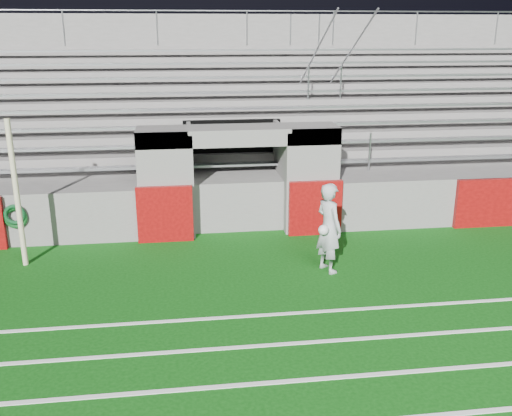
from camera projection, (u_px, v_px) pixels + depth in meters
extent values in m
plane|color=#0B430C|center=(258.00, 291.00, 10.99)|extent=(90.00, 90.00, 0.00)
cylinder|color=beige|center=(17.00, 194.00, 11.74)|extent=(0.11, 0.11, 3.13)
cube|color=white|center=(286.00, 381.00, 8.15)|extent=(28.00, 0.09, 0.01)
cube|color=white|center=(275.00, 345.00, 9.10)|extent=(28.00, 0.09, 0.01)
cube|color=white|center=(266.00, 315.00, 10.04)|extent=(28.00, 0.09, 0.01)
cube|color=slate|center=(164.00, 182.00, 13.68)|extent=(1.20, 1.00, 2.60)
cube|color=slate|center=(311.00, 177.00, 14.13)|extent=(1.20, 1.00, 2.60)
cube|color=black|center=(232.00, 166.00, 15.53)|extent=(2.60, 0.20, 2.50)
cube|color=slate|center=(191.00, 177.00, 14.34)|extent=(0.10, 2.20, 2.50)
cube|color=slate|center=(281.00, 174.00, 14.63)|extent=(0.10, 2.20, 2.50)
cube|color=slate|center=(238.00, 135.00, 13.57)|extent=(4.80, 1.00, 0.40)
cube|color=slate|center=(226.00, 153.00, 17.59)|extent=(26.00, 8.00, 0.20)
cube|color=slate|center=(226.00, 173.00, 17.78)|extent=(26.00, 8.00, 1.05)
cube|color=#650809|center=(165.00, 214.00, 13.34)|extent=(1.30, 0.15, 1.35)
cube|color=#650809|center=(315.00, 208.00, 13.80)|extent=(1.30, 0.15, 1.35)
cube|color=#650809|center=(497.00, 202.00, 14.40)|extent=(2.20, 0.15, 1.25)
cube|color=#97999F|center=(235.00, 164.00, 14.73)|extent=(23.00, 0.28, 0.06)
cube|color=slate|center=(232.00, 158.00, 15.54)|extent=(24.00, 0.75, 0.38)
cube|color=#97999F|center=(232.00, 144.00, 15.32)|extent=(23.00, 0.28, 0.06)
cube|color=slate|center=(229.00, 146.00, 16.19)|extent=(24.00, 0.75, 0.76)
cube|color=#97999F|center=(229.00, 126.00, 15.92)|extent=(23.00, 0.28, 0.06)
cube|color=slate|center=(227.00, 135.00, 16.84)|extent=(24.00, 0.75, 1.14)
cube|color=#97999F|center=(227.00, 108.00, 16.51)|extent=(23.00, 0.28, 0.06)
cube|color=slate|center=(225.00, 124.00, 17.50)|extent=(24.00, 0.75, 1.52)
cube|color=#97999F|center=(225.00, 92.00, 17.11)|extent=(23.00, 0.28, 0.06)
cube|color=slate|center=(223.00, 115.00, 18.15)|extent=(24.00, 0.75, 1.90)
cube|color=#97999F|center=(223.00, 77.00, 17.70)|extent=(23.00, 0.28, 0.06)
cube|color=slate|center=(221.00, 106.00, 18.80)|extent=(24.00, 0.75, 2.28)
cube|color=#97999F|center=(221.00, 63.00, 18.29)|extent=(23.00, 0.28, 0.06)
cube|color=slate|center=(219.00, 97.00, 19.45)|extent=(24.00, 0.75, 2.66)
cube|color=#97999F|center=(219.00, 50.00, 18.89)|extent=(23.00, 0.28, 0.06)
cube|color=slate|center=(218.00, 93.00, 20.07)|extent=(26.00, 0.60, 5.29)
cylinder|color=#A5A8AD|center=(332.00, 153.00, 14.70)|extent=(0.05, 0.05, 1.00)
cylinder|color=#A5A8AD|center=(308.00, 83.00, 17.08)|extent=(0.05, 0.05, 1.00)
cylinder|color=#A5A8AD|center=(290.00, 29.00, 19.45)|extent=(0.05, 0.05, 1.00)
cylinder|color=#A5A8AD|center=(309.00, 66.00, 16.93)|extent=(0.05, 6.02, 3.08)
cylinder|color=#A5A8AD|center=(370.00, 152.00, 14.83)|extent=(0.05, 0.05, 1.00)
cylinder|color=#A5A8AD|center=(341.00, 82.00, 17.20)|extent=(0.05, 0.05, 1.00)
cylinder|color=#A5A8AD|center=(319.00, 29.00, 19.58)|extent=(0.05, 0.05, 1.00)
cylinder|color=#A5A8AD|center=(342.00, 65.00, 17.05)|extent=(0.05, 6.02, 3.08)
cylinder|color=#A5A8AD|center=(64.00, 28.00, 18.49)|extent=(0.05, 0.05, 1.10)
cylinder|color=#A5A8AD|center=(157.00, 28.00, 18.87)|extent=(0.05, 0.05, 1.10)
cylinder|color=#A5A8AD|center=(247.00, 28.00, 19.25)|extent=(0.05, 0.05, 1.10)
cylinder|color=#A5A8AD|center=(333.00, 28.00, 19.63)|extent=(0.05, 0.05, 1.10)
cylinder|color=#A5A8AD|center=(416.00, 28.00, 20.01)|extent=(0.05, 0.05, 1.10)
cylinder|color=#A5A8AD|center=(496.00, 28.00, 20.38)|extent=(0.05, 0.05, 1.10)
cylinder|color=#A5A8AD|center=(217.00, 11.00, 18.96)|extent=(24.00, 0.05, 0.05)
imported|color=#A5AAAE|center=(329.00, 228.00, 11.63)|extent=(0.68, 0.81, 1.88)
sphere|color=white|center=(323.00, 230.00, 11.38)|extent=(0.21, 0.21, 0.21)
torus|color=#0D4317|center=(16.00, 218.00, 12.91)|extent=(0.53, 0.10, 0.53)
torus|color=#0C401D|center=(15.00, 215.00, 12.83)|extent=(0.48, 0.09, 0.48)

